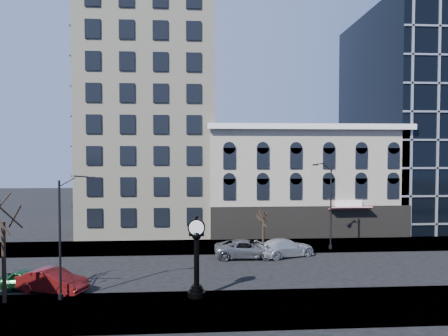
{
  "coord_description": "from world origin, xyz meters",
  "views": [
    {
      "loc": [
        -0.26,
        -31.32,
        9.24
      ],
      "look_at": [
        2.0,
        4.0,
        8.0
      ],
      "focal_mm": 32.0,
      "sensor_mm": 36.0,
      "label": 1
    }
  ],
  "objects": [
    {
      "name": "sidewalk_far",
      "position": [
        0.0,
        8.0,
        0.06
      ],
      "size": [
        160.0,
        6.0,
        0.12
      ],
      "primitive_type": "cube",
      "color": "gray",
      "rests_on": "ground"
    },
    {
      "name": "ground",
      "position": [
        0.0,
        0.0,
        0.0
      ],
      "size": [
        160.0,
        160.0,
        0.0
      ],
      "primitive_type": "plane",
      "color": "black",
      "rests_on": "ground"
    },
    {
      "name": "victorian_row",
      "position": [
        12.0,
        15.89,
        6.0
      ],
      "size": [
        22.6,
        11.19,
        12.5
      ],
      "color": "#A39786",
      "rests_on": "ground"
    },
    {
      "name": "street_lamp_far",
      "position": [
        11.83,
        5.77,
        6.49
      ],
      "size": [
        2.07,
        1.02,
        8.44
      ],
      "rotation": [
        0.0,
        0.0,
        3.53
      ],
      "color": "black",
      "rests_on": "sidewalk_far"
    },
    {
      "name": "car_near_b",
      "position": [
        -10.02,
        -4.29,
        0.77
      ],
      "size": [
        4.96,
        3.08,
        1.54
      ],
      "primitive_type": "imported",
      "rotation": [
        0.0,
        0.0,
        1.24
      ],
      "color": "maroon",
      "rests_on": "ground"
    },
    {
      "name": "bare_tree_near",
      "position": [
        -12.18,
        -6.33,
        6.19
      ],
      "size": [
        4.68,
        4.68,
        8.03
      ],
      "color": "#2E2117",
      "rests_on": "sidewalk_near"
    },
    {
      "name": "street_clock",
      "position": [
        -0.4,
        -6.0,
        2.47
      ],
      "size": [
        1.18,
        1.18,
        5.21
      ],
      "rotation": [
        0.0,
        0.0,
        -0.01
      ],
      "color": "black",
      "rests_on": "sidewalk_near"
    },
    {
      "name": "cream_tower",
      "position": [
        -6.11,
        18.88,
        19.32
      ],
      "size": [
        15.9,
        15.4,
        42.5
      ],
      "color": "beige",
      "rests_on": "ground"
    },
    {
      "name": "bare_tree_far",
      "position": [
        6.06,
        7.2,
        3.46
      ],
      "size": [
        2.59,
        2.59,
        4.44
      ],
      "color": "#2E2117",
      "rests_on": "sidewalk_far"
    },
    {
      "name": "street_lamp_near",
      "position": [
        -8.35,
        -5.86,
        6.1
      ],
      "size": [
        2.02,
        0.69,
        7.92
      ],
      "rotation": [
        0.0,
        0.0,
        0.24
      ],
      "color": "black",
      "rests_on": "sidewalk_near"
    },
    {
      "name": "car_far_a",
      "position": [
        3.98,
        3.74,
        0.79
      ],
      "size": [
        5.74,
        2.73,
        1.58
      ],
      "primitive_type": "imported",
      "rotation": [
        0.0,
        0.0,
        1.55
      ],
      "color": "#595B60",
      "rests_on": "ground"
    },
    {
      "name": "car_far_b",
      "position": [
        7.58,
        3.99,
        0.79
      ],
      "size": [
        5.9,
        3.96,
        1.59
      ],
      "primitive_type": "imported",
      "rotation": [
        0.0,
        0.0,
        1.92
      ],
      "color": "#A5A8AD",
      "rests_on": "ground"
    },
    {
      "name": "glass_office",
      "position": [
        32.0,
        20.91,
        14.0
      ],
      "size": [
        20.0,
        20.15,
        28.0
      ],
      "color": "black",
      "rests_on": "ground"
    },
    {
      "name": "car_near_a",
      "position": [
        -11.75,
        -3.62,
        0.68
      ],
      "size": [
        4.16,
        2.04,
        1.37
      ],
      "primitive_type": "imported",
      "rotation": [
        0.0,
        0.0,
        1.46
      ],
      "color": "#143F1E",
      "rests_on": "ground"
    },
    {
      "name": "sidewalk_near",
      "position": [
        0.0,
        -8.0,
        0.06
      ],
      "size": [
        160.0,
        6.0,
        0.12
      ],
      "primitive_type": "cube",
      "color": "gray",
      "rests_on": "ground"
    }
  ]
}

